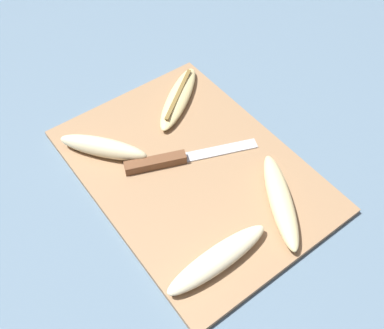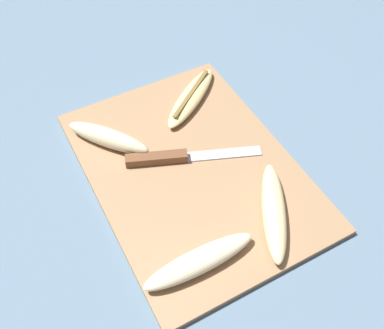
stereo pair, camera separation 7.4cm
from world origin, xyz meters
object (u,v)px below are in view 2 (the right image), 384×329
Objects in this scene: banana_ripe_center at (274,211)px; banana_bright_far at (199,261)px; banana_spotted_left at (191,97)px; knife at (169,158)px; banana_cream_curved at (108,138)px.

banana_bright_far is at bearing -82.20° from banana_ripe_center.
banana_spotted_left is at bearing 153.63° from banana_bright_far.
banana_spotted_left reaches higher than knife.
banana_ripe_center is 0.15m from banana_bright_far.
banana_ripe_center is 0.99× the size of banana_bright_far.
banana_ripe_center is 1.04× the size of banana_spotted_left.
banana_bright_far is 1.05× the size of banana_spotted_left.
knife is 0.12m from banana_cream_curved.
knife is 1.58× the size of banana_cream_curved.
banana_ripe_center is 0.33m from banana_cream_curved.
banana_bright_far reaches higher than knife.
banana_ripe_center and banana_bright_far have the same top height.
banana_cream_curved is at bearing -80.91° from banana_spotted_left.
knife is 0.21m from banana_ripe_center.
banana_bright_far is (0.30, 0.03, -0.00)m from banana_cream_curved.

